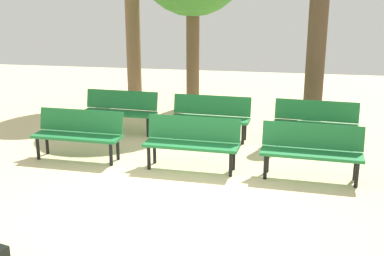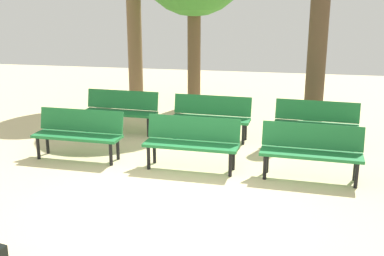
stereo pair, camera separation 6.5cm
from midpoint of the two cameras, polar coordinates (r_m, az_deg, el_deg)
ground_plane at (r=6.90m, az=-3.59°, el=-9.17°), size 24.00×24.00×0.00m
bench_r0_c0 at (r=8.84m, az=-13.50°, el=-0.40°), size 1.62×0.55×0.87m
bench_r0_c1 at (r=8.12m, az=-0.20°, el=-1.41°), size 1.62×0.55×0.87m
bench_r0_c2 at (r=7.91m, az=13.77°, el=-2.34°), size 1.63×0.58×0.87m
bench_r1_c0 at (r=10.39m, az=-8.72°, el=2.27°), size 1.62×0.57×0.87m
bench_r1_c1 at (r=9.78m, az=2.05°, el=1.59°), size 1.62×0.56×0.87m
bench_r1_c2 at (r=9.62m, az=14.28°, el=0.85°), size 1.63×0.61×0.87m
tree_1 at (r=10.80m, az=14.31°, el=8.40°), size 0.41×0.41×3.20m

